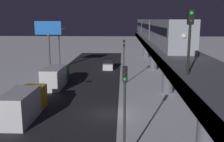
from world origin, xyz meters
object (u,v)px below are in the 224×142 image
subway_train (152,28)px  traffic_light_near (125,101)px  rail_signal (190,31)px  sedan_white (108,64)px  commercial_billboard (48,33)px  box_truck (24,104)px  traffic_light_mid (124,56)px  delivery_van (56,77)px

subway_train → traffic_light_near: 37.46m
rail_signal → sedan_white: rail_signal is taller
subway_train → traffic_light_near: subway_train is taller
sedan_white → commercial_billboard: size_ratio=0.47×
box_truck → traffic_light_near: bearing=141.5°
sedan_white → traffic_light_mid: size_ratio=0.66×
traffic_light_near → delivery_van: bearing=-64.0°
box_truck → sedan_white: bearing=-104.5°
sedan_white → box_truck: size_ratio=0.57×
sedan_white → traffic_light_near: bearing=-85.0°
traffic_light_mid → subway_train: bearing=-109.2°
box_truck → commercial_billboard: (4.14, -23.71, 5.48)m
delivery_van → traffic_light_near: traffic_light_near is taller
delivery_van → traffic_light_near: (-9.50, 19.48, 2.85)m
rail_signal → commercial_billboard: (17.56, -30.76, -1.70)m
traffic_light_mid → commercial_billboard: commercial_billboard is taller
traffic_light_mid → delivery_van: bearing=8.0°
traffic_light_mid → commercial_billboard: bearing=-37.4°
sedan_white → commercial_billboard: bearing=-170.5°
delivery_van → rail_signal: bearing=125.3°
box_truck → traffic_light_mid: (-9.50, -13.26, 2.85)m
delivery_van → traffic_light_mid: traffic_light_mid is taller
sedan_white → commercial_billboard: commercial_billboard is taller
traffic_light_near → box_truck: bearing=-38.5°
box_truck → delivery_van: 11.93m
delivery_van → traffic_light_mid: size_ratio=1.16×
subway_train → rail_signal: size_ratio=13.87×
traffic_light_near → commercial_billboard: bearing=-66.4°
rail_signal → sedan_white: 34.16m
box_truck → traffic_light_near: size_ratio=1.16×
box_truck → delivery_van: bearing=-90.0°
rail_signal → traffic_light_near: bearing=7.4°
sedan_white → box_truck: (6.60, 25.51, 0.55)m
subway_train → sedan_white: size_ratio=13.20×
sedan_white → delivery_van: delivery_van is taller
rail_signal → box_truck: bearing=-27.7°
subway_train → box_truck: (15.08, 29.33, -6.24)m
traffic_light_mid → sedan_white: bearing=-76.7°
sedan_white → traffic_light_mid: bearing=-76.7°
rail_signal → subway_train: bearing=-92.6°
subway_train → box_truck: subway_train is taller
subway_train → delivery_van: subway_train is taller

